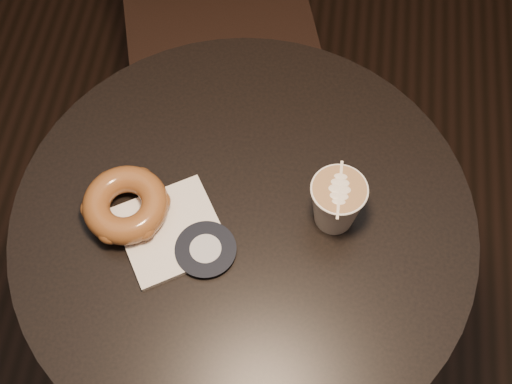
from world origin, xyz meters
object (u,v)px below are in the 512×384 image
Objects in this scene: pastry_bag at (171,231)px; doughnut at (126,205)px; cafe_table at (245,270)px; latte_cup at (336,204)px.

doughnut reaches higher than pastry_bag.
doughnut is at bearing 130.55° from pastry_bag.
cafe_table is 0.23m from pastry_bag.
doughnut is 1.40× the size of latte_cup.
latte_cup is at bearing 8.52° from cafe_table.
doughnut is (-0.17, -0.01, 0.23)m from cafe_table.
pastry_bag is 1.55× the size of latte_cup.
pastry_bag is at bearing -161.73° from cafe_table.
pastry_bag is 0.25m from latte_cup.
latte_cup is at bearing -18.66° from pastry_bag.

